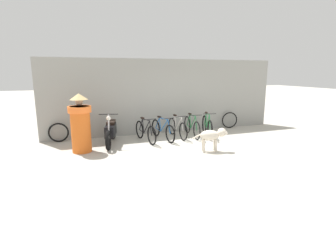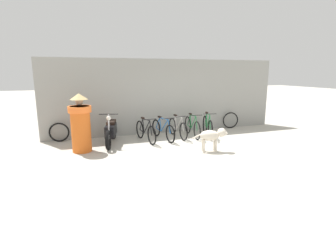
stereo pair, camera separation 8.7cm
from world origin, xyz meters
The scene contains 12 objects.
ground_plane centered at (0.00, 0.00, 0.00)m, with size 60.00×60.00×0.00m, color #B7B2A5.
shop_wall_back centered at (0.00, 2.93, 1.39)m, with size 9.10×0.20×2.77m.
bicycle_0 centered at (-1.18, 1.78, 0.34)m, with size 0.46×1.61×0.83m.
bicycle_1 centered at (-0.55, 1.85, 0.33)m, with size 0.46×1.70×0.81m.
bicycle_2 centered at (0.04, 1.94, 0.34)m, with size 0.46×1.62×0.82m.
bicycle_3 centered at (0.59, 1.92, 0.35)m, with size 0.46×1.69×0.85m.
bicycle_4 centered at (1.11, 1.72, 0.37)m, with size 0.57×1.61×0.90m.
motorcycle centered at (-2.32, 1.83, 0.42)m, with size 0.68×1.90×1.06m.
stray_dog centered at (0.38, 0.03, 0.48)m, with size 1.03×0.48×0.70m.
person_in_robes centered at (-3.23, 1.31, 0.85)m, with size 0.90×0.90×1.71m.
spare_tire_left centered at (2.68, 2.68, 0.33)m, with size 0.67×0.15×0.67m.
spare_tire_right centered at (-3.92, 2.69, 0.33)m, with size 0.66×0.10×0.66m.
Camera 2 is at (-3.28, -6.55, 2.32)m, focal length 28.00 mm.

